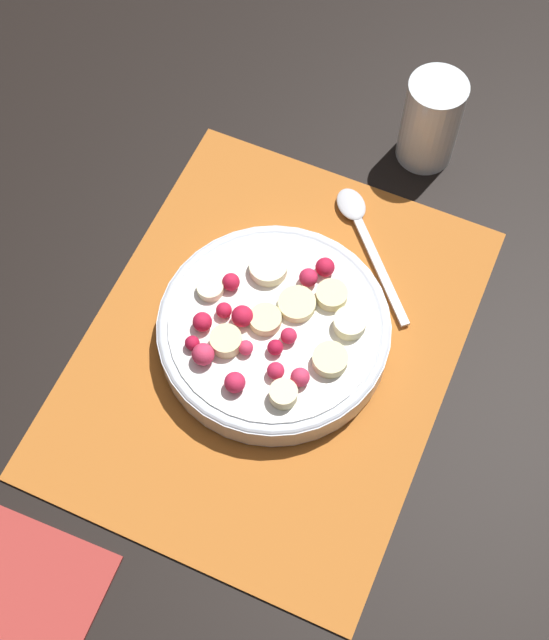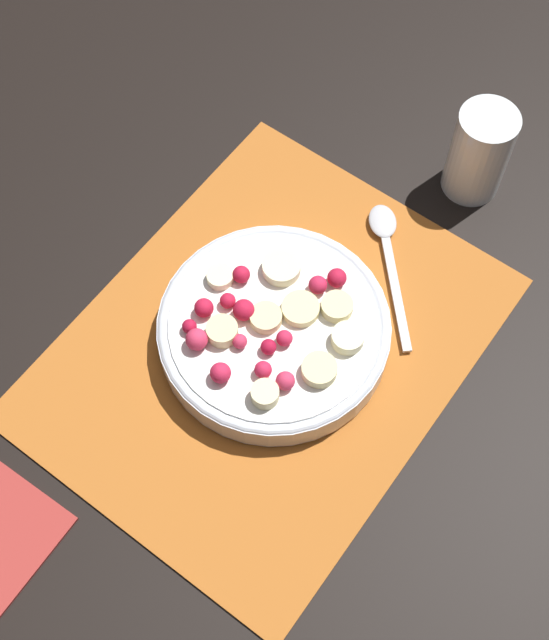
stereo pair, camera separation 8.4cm
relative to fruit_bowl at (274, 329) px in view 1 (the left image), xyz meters
The scene contains 6 objects.
ground_plane 0.03m from the fruit_bowl, ahead, with size 3.00×3.00×0.00m, color black.
placemat 0.03m from the fruit_bowl, ahead, with size 0.44×0.35×0.01m.
fruit_bowl is the anchor object (origin of this frame).
spoon 0.16m from the fruit_bowl, 168.99° to the left, with size 0.14×0.13×0.01m.
drinking_glass 0.29m from the fruit_bowl, 168.38° to the left, with size 0.06×0.06×0.11m.
napkin 0.34m from the fruit_bowl, 17.22° to the right, with size 0.16×0.14×0.01m.
Camera 1 is at (0.34, 0.16, 0.80)m, focal length 50.00 mm.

